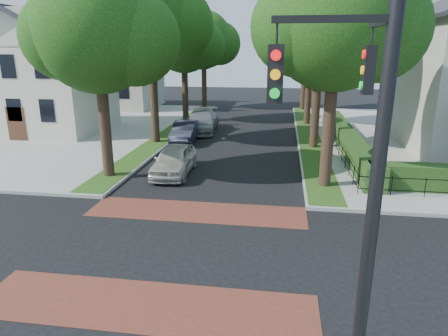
{
  "coord_description": "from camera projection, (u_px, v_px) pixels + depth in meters",
  "views": [
    {
      "loc": [
        3.35,
        -11.82,
        6.46
      ],
      "look_at": [
        0.97,
        4.35,
        1.6
      ],
      "focal_mm": 32.0,
      "sensor_mm": 36.0,
      "label": 1
    }
  ],
  "objects": [
    {
      "name": "parked_car_rear",
      "position": [
        202.0,
        121.0,
        32.44
      ],
      "size": [
        2.77,
        6.01,
        1.7
      ],
      "primitive_type": "imported",
      "rotation": [
        0.0,
        0.0,
        0.07
      ],
      "color": "gray",
      "rests_on": "ground"
    },
    {
      "name": "parked_car_middle",
      "position": [
        185.0,
        132.0,
        28.96
      ],
      "size": [
        1.84,
        4.6,
        1.49
      ],
      "primitive_type": "imported",
      "rotation": [
        0.0,
        0.0,
        0.06
      ],
      "color": "black",
      "rests_on": "ground"
    },
    {
      "name": "tree_right_back",
      "position": [
        307.0,
        42.0,
        42.17
      ],
      "size": [
        7.5,
        6.45,
        10.2
      ],
      "color": "black",
      "rests_on": "sidewalk_ne"
    },
    {
      "name": "tree_left_near",
      "position": [
        101.0,
        32.0,
        19.05
      ],
      "size": [
        7.5,
        6.45,
        10.2
      ],
      "color": "black",
      "rests_on": "sidewalk_nw"
    },
    {
      "name": "grass_strip_nw",
      "position": [
        173.0,
        130.0,
        32.34
      ],
      "size": [
        1.6,
        29.8,
        0.02
      ],
      "primitive_type": "cube",
      "color": "#224012",
      "rests_on": "sidewalk_nw"
    },
    {
      "name": "crosswalk_far",
      "position": [
        197.0,
        212.0,
        16.55
      ],
      "size": [
        9.0,
        2.2,
        0.01
      ],
      "primitive_type": "cube",
      "color": "brown",
      "rests_on": "ground"
    },
    {
      "name": "grass_strip_ne",
      "position": [
        308.0,
        134.0,
        30.83
      ],
      "size": [
        1.6,
        29.8,
        0.02
      ],
      "primitive_type": "cube",
      "color": "#224012",
      "rests_on": "sidewalk_ne"
    },
    {
      "name": "tree_left_mid",
      "position": [
        153.0,
        20.0,
        26.35
      ],
      "size": [
        8.0,
        6.88,
        11.48
      ],
      "color": "black",
      "rests_on": "sidewalk_nw"
    },
    {
      "name": "house_left_far",
      "position": [
        114.0,
        63.0,
        44.58
      ],
      "size": [
        10.0,
        9.0,
        10.14
      ],
      "color": "#B3B1A1",
      "rests_on": "sidewalk_nw"
    },
    {
      "name": "tree_right_far",
      "position": [
        312.0,
        44.0,
        33.74
      ],
      "size": [
        7.25,
        6.23,
        9.74
      ],
      "color": "black",
      "rests_on": "sidewalk_ne"
    },
    {
      "name": "tree_left_far",
      "position": [
        185.0,
        42.0,
        35.21
      ],
      "size": [
        7.0,
        6.02,
        9.86
      ],
      "color": "black",
      "rests_on": "sidewalk_nw"
    },
    {
      "name": "tree_left_back",
      "position": [
        205.0,
        40.0,
        43.67
      ],
      "size": [
        7.75,
        6.66,
        10.44
      ],
      "color": "black",
      "rests_on": "sidewalk_nw"
    },
    {
      "name": "tree_right_near",
      "position": [
        338.0,
        22.0,
        17.42
      ],
      "size": [
        7.75,
        6.67,
        10.66
      ],
      "color": "black",
      "rests_on": "sidewalk_ne"
    },
    {
      "name": "house_left_near",
      "position": [
        42.0,
        68.0,
        31.31
      ],
      "size": [
        10.0,
        9.0,
        10.14
      ],
      "color": "beige",
      "rests_on": "sidewalk_nw"
    },
    {
      "name": "hedge_main_road",
      "position": [
        348.0,
        139.0,
        26.45
      ],
      "size": [
        1.0,
        18.0,
        1.2
      ],
      "primitive_type": "cube",
      "color": "#1C3B14",
      "rests_on": "sidewalk_ne"
    },
    {
      "name": "tree_right_mid",
      "position": [
        323.0,
        24.0,
        24.92
      ],
      "size": [
        8.25,
        7.09,
        11.22
      ],
      "color": "black",
      "rests_on": "sidewalk_ne"
    },
    {
      "name": "fence_main_road",
      "position": [
        335.0,
        141.0,
        26.61
      ],
      "size": [
        0.06,
        18.0,
        0.9
      ],
      "primitive_type": null,
      "color": "black",
      "rests_on": "sidewalk_ne"
    },
    {
      "name": "crosswalk_near",
      "position": [
        146.0,
        305.0,
        10.48
      ],
      "size": [
        9.0,
        2.2,
        0.01
      ],
      "primitive_type": "cube",
      "color": "brown",
      "rests_on": "ground"
    },
    {
      "name": "ground",
      "position": [
        177.0,
        248.0,
        13.52
      ],
      "size": [
        120.0,
        120.0,
        0.0
      ],
      "primitive_type": "plane",
      "color": "black",
      "rests_on": "ground"
    },
    {
      "name": "traffic_signal",
      "position": [
        366.0,
        149.0,
        7.31
      ],
      "size": [
        2.17,
        2.0,
        8.0
      ],
      "color": "black",
      "rests_on": "sidewalk_se"
    },
    {
      "name": "parked_car_front",
      "position": [
        174.0,
        160.0,
        21.36
      ],
      "size": [
        2.02,
        4.69,
        1.58
      ],
      "primitive_type": "imported",
      "rotation": [
        0.0,
        0.0,
        0.03
      ],
      "color": "beige",
      "rests_on": "ground"
    },
    {
      "name": "sidewalk_nw",
      "position": [
        13.0,
        127.0,
        34.24
      ],
      "size": [
        30.0,
        30.0,
        0.15
      ],
      "primitive_type": "cube",
      "color": "gray",
      "rests_on": "ground"
    }
  ]
}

